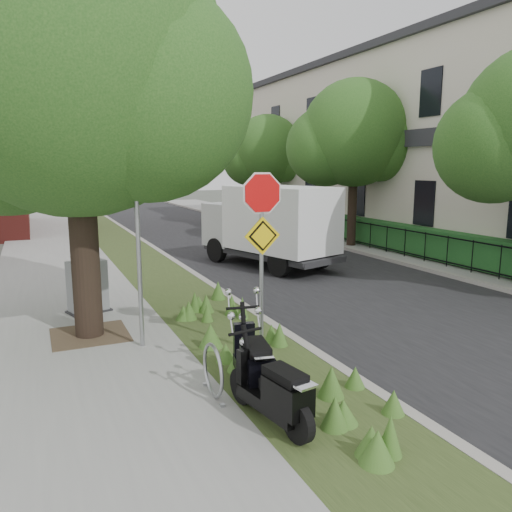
{
  "coord_description": "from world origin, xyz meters",
  "views": [
    {
      "loc": [
        -4.84,
        -6.82,
        3.3
      ],
      "look_at": [
        -0.29,
        3.29,
        1.3
      ],
      "focal_mm": 35.0,
      "sensor_mm": 36.0,
      "label": 1
    }
  ],
  "objects_px": {
    "scooter_far": "(254,368)",
    "scooter_near": "(277,398)",
    "box_truck": "(271,222)",
    "sign_assembly": "(262,226)",
    "utility_cabinet": "(88,288)"
  },
  "relations": [
    {
      "from": "scooter_near",
      "to": "box_truck",
      "type": "distance_m",
      "value": 10.7
    },
    {
      "from": "scooter_near",
      "to": "scooter_far",
      "type": "distance_m",
      "value": 0.93
    },
    {
      "from": "scooter_near",
      "to": "scooter_far",
      "type": "bearing_deg",
      "value": 84.06
    },
    {
      "from": "scooter_far",
      "to": "box_truck",
      "type": "xyz_separation_m",
      "value": [
        4.47,
        8.7,
        0.96
      ]
    },
    {
      "from": "sign_assembly",
      "to": "box_truck",
      "type": "bearing_deg",
      "value": 63.11
    },
    {
      "from": "sign_assembly",
      "to": "scooter_near",
      "type": "distance_m",
      "value": 3.08
    },
    {
      "from": "scooter_far",
      "to": "utility_cabinet",
      "type": "relative_size",
      "value": 1.51
    },
    {
      "from": "scooter_near",
      "to": "box_truck",
      "type": "xyz_separation_m",
      "value": [
        4.57,
        9.63,
        0.97
      ]
    },
    {
      "from": "scooter_far",
      "to": "box_truck",
      "type": "relative_size",
      "value": 0.32
    },
    {
      "from": "sign_assembly",
      "to": "box_truck",
      "type": "xyz_separation_m",
      "value": [
        3.7,
        7.3,
        -0.84
      ]
    },
    {
      "from": "utility_cabinet",
      "to": "box_truck",
      "type": "bearing_deg",
      "value": 29.32
    },
    {
      "from": "scooter_near",
      "to": "sign_assembly",
      "type": "bearing_deg",
      "value": 69.53
    },
    {
      "from": "scooter_far",
      "to": "scooter_near",
      "type": "bearing_deg",
      "value": -95.94
    },
    {
      "from": "box_truck",
      "to": "sign_assembly",
      "type": "bearing_deg",
      "value": -116.89
    },
    {
      "from": "scooter_far",
      "to": "sign_assembly",
      "type": "bearing_deg",
      "value": 61.13
    }
  ]
}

